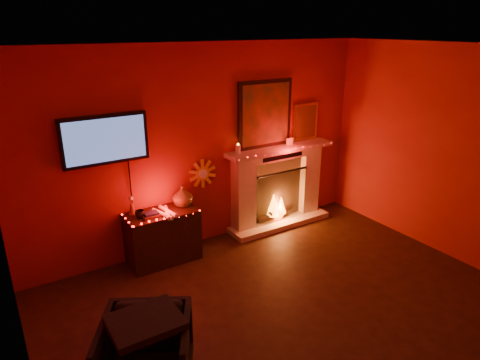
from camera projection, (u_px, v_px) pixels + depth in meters
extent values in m
plane|color=black|center=(328.00, 340.00, 4.16)|extent=(5.00, 5.00, 0.00)
plane|color=beige|center=(353.00, 51.00, 3.23)|extent=(5.00, 5.00, 0.00)
plane|color=#A31C1A|center=(205.00, 148.00, 5.69)|extent=(5.00, 0.00, 5.00)
plane|color=#A31C1A|center=(20.00, 311.00, 2.45)|extent=(0.00, 5.00, 5.00)
cube|color=beige|center=(280.00, 222.00, 6.55)|extent=(1.65, 0.40, 0.08)
cube|color=beige|center=(244.00, 197.00, 6.15)|extent=(0.30, 0.22, 0.95)
cube|color=beige|center=(308.00, 182.00, 6.74)|extent=(0.30, 0.22, 0.95)
cube|color=beige|center=(278.00, 155.00, 6.26)|extent=(1.50, 0.22, 0.14)
cube|color=beige|center=(281.00, 149.00, 6.18)|extent=(1.72, 0.34, 0.06)
cube|color=#87644E|center=(275.00, 188.00, 6.49)|extent=(0.90, 0.10, 0.95)
cube|color=black|center=(282.00, 197.00, 6.38)|extent=(0.90, 0.02, 0.78)
cylinder|color=black|center=(272.00, 216.00, 6.51)|extent=(0.55, 0.09, 0.09)
cylinder|color=black|center=(281.00, 210.00, 6.60)|extent=(0.51, 0.18, 0.08)
cone|color=orange|center=(274.00, 205.00, 6.46)|extent=(0.20, 0.20, 0.34)
cone|color=orange|center=(281.00, 205.00, 6.55)|extent=(0.16, 0.16, 0.26)
sphere|color=#FF3F07|center=(277.00, 214.00, 6.56)|extent=(0.18, 0.18, 0.18)
cube|color=black|center=(265.00, 114.00, 6.01)|extent=(0.88, 0.05, 0.95)
cube|color=#AE3E17|center=(266.00, 114.00, 5.99)|extent=(0.78, 0.01, 0.85)
cube|color=gold|center=(305.00, 122.00, 6.46)|extent=(0.46, 0.04, 0.56)
cube|color=#AB7A27|center=(306.00, 122.00, 6.44)|extent=(0.38, 0.01, 0.48)
cylinder|color=#FAE7D0|center=(238.00, 149.00, 5.84)|extent=(0.07, 0.07, 0.12)
cube|color=white|center=(290.00, 141.00, 6.26)|extent=(0.12, 0.01, 0.10)
cube|color=black|center=(105.00, 140.00, 4.90)|extent=(1.00, 0.06, 0.58)
cube|color=#3F5FA3|center=(106.00, 140.00, 4.87)|extent=(0.92, 0.01, 0.50)
cylinder|color=black|center=(131.00, 186.00, 5.25)|extent=(0.02, 0.02, 0.66)
cylinder|color=gold|center=(203.00, 174.00, 5.76)|extent=(0.20, 0.03, 0.20)
cylinder|color=white|center=(203.00, 174.00, 5.75)|extent=(0.13, 0.01, 0.13)
cube|color=black|center=(163.00, 237.00, 5.46)|extent=(0.90, 0.45, 0.68)
imported|color=brown|center=(182.00, 196.00, 5.49)|extent=(0.26, 0.26, 0.27)
imported|color=black|center=(140.00, 214.00, 5.18)|extent=(0.12, 0.12, 0.09)
cylinder|color=white|center=(163.00, 214.00, 5.24)|extent=(0.14, 0.38, 0.05)
cylinder|color=white|center=(167.00, 212.00, 5.28)|extent=(0.15, 0.38, 0.05)
cylinder|color=white|center=(168.00, 211.00, 5.32)|extent=(0.11, 0.38, 0.05)
cube|color=#4F2016|center=(151.00, 216.00, 5.21)|extent=(0.20, 0.14, 0.03)
cube|color=#1C2542|center=(151.00, 213.00, 5.21)|extent=(0.17, 0.12, 0.02)
imported|color=black|center=(146.00, 355.00, 3.51)|extent=(0.99, 0.99, 0.67)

